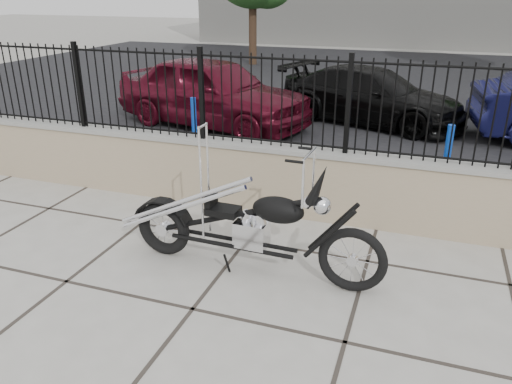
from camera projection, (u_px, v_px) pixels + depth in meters
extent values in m
plane|color=#99968E|center=(193.00, 309.00, 4.90)|extent=(90.00, 90.00, 0.00)
plane|color=black|center=(366.00, 87.00, 15.81)|extent=(30.00, 30.00, 0.00)
cube|color=gray|center=(271.00, 178.00, 6.90)|extent=(14.00, 0.36, 0.96)
cube|color=black|center=(272.00, 101.00, 6.49)|extent=(14.00, 0.08, 1.20)
imported|color=#4F0B1A|center=(213.00, 92.00, 11.09)|extent=(4.85, 2.84, 1.55)
imported|color=black|center=(371.00, 96.00, 11.41)|extent=(4.64, 3.06, 1.25)
cylinder|color=#0D2BCD|center=(194.00, 120.00, 10.03)|extent=(0.14, 0.14, 0.91)
cylinder|color=#0B1CA6|center=(448.00, 153.00, 8.02)|extent=(0.14, 0.14, 0.92)
cylinder|color=#382619|center=(253.00, 24.00, 19.86)|extent=(0.31, 0.31, 3.12)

